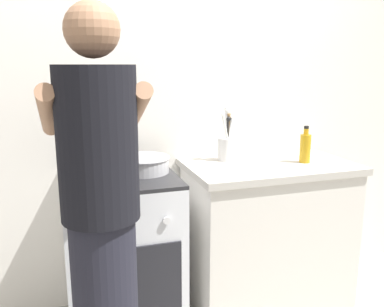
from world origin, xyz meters
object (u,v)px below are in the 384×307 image
object	(u,v)px
stove_range	(122,253)
person	(102,227)
utensil_crock	(226,145)
oil_bottle	(305,147)
pot	(92,166)
mixing_bowl	(144,164)

from	to	relation	value
stove_range	person	distance (m)	0.73
utensil_crock	oil_bottle	bearing A→B (deg)	-24.26
pot	person	world-z (taller)	person
pot	mixing_bowl	world-z (taller)	pot
stove_range	person	world-z (taller)	person
pot	stove_range	bearing A→B (deg)	10.68
stove_range	oil_bottle	xyz separation A→B (m)	(1.11, -0.04, 0.54)
pot	utensil_crock	bearing A→B (deg)	12.60
stove_range	mixing_bowl	size ratio (longest dim) A/B	3.11
stove_range	mixing_bowl	distance (m)	0.52
pot	oil_bottle	bearing A→B (deg)	-0.54
stove_range	utensil_crock	bearing A→B (deg)	12.99
stove_range	oil_bottle	distance (m)	1.24
pot	oil_bottle	size ratio (longest dim) A/B	1.21
mixing_bowl	oil_bottle	size ratio (longest dim) A/B	1.30
mixing_bowl	utensil_crock	xyz separation A→B (m)	(0.54, 0.13, 0.05)
stove_range	person	bearing A→B (deg)	-104.22
mixing_bowl	person	world-z (taller)	person
stove_range	utensil_crock	size ratio (longest dim) A/B	2.69
oil_bottle	person	size ratio (longest dim) A/B	0.13
oil_bottle	pot	bearing A→B (deg)	179.46
utensil_crock	person	distance (m)	1.12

